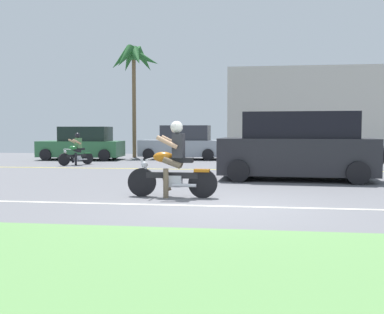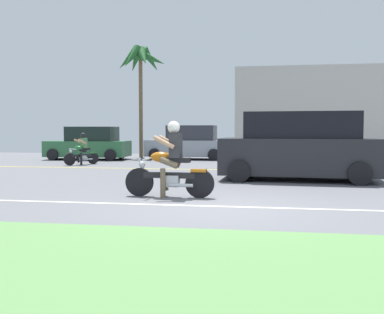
{
  "view_description": "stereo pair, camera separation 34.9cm",
  "coord_description": "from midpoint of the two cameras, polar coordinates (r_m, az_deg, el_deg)",
  "views": [
    {
      "loc": [
        0.55,
        -8.62,
        1.51
      ],
      "look_at": [
        -1.03,
        3.29,
        0.76
      ],
      "focal_mm": 41.98,
      "sensor_mm": 36.0,
      "label": 1
    },
    {
      "loc": [
        0.9,
        -8.57,
        1.51
      ],
      "look_at": [
        -1.03,
        3.29,
        0.76
      ],
      "focal_mm": 41.98,
      "sensor_mm": 36.0,
      "label": 2
    }
  ],
  "objects": [
    {
      "name": "motorcyclist_distant",
      "position": [
        19.46,
        -14.98,
        0.69
      ],
      "size": [
        1.05,
        1.33,
        1.35
      ],
      "color": "black",
      "rests_on": "ground"
    },
    {
      "name": "grass_median",
      "position": [
        4.79,
        -1.54,
        -14.37
      ],
      "size": [
        56.0,
        3.8,
        0.06
      ],
      "primitive_type": "cube",
      "color": "#5B8C4C",
      "rests_on": "ground"
    },
    {
      "name": "lane_line_far",
      "position": [
        16.61,
        5.05,
        -1.63
      ],
      "size": [
        50.4,
        0.12,
        0.01
      ],
      "primitive_type": "cube",
      "color": "yellow",
      "rests_on": "ground"
    },
    {
      "name": "suv_nearby",
      "position": [
        13.66,
        12.48,
        1.24
      ],
      "size": [
        4.75,
        2.43,
        2.0
      ],
      "color": "#232328",
      "rests_on": "ground"
    },
    {
      "name": "palm_tree_0",
      "position": [
        24.27,
        -7.84,
        11.8
      ],
      "size": [
        2.73,
        2.45,
        5.91
      ],
      "color": "brown",
      "rests_on": "ground"
    },
    {
      "name": "ground",
      "position": [
        11.72,
        3.98,
        -3.92
      ],
      "size": [
        56.0,
        30.0,
        0.04
      ],
      "primitive_type": "cube",
      "color": "slate"
    },
    {
      "name": "motorcyclist",
      "position": [
        9.89,
        -3.47,
        -1.04
      ],
      "size": [
        2.01,
        0.66,
        1.68
      ],
      "color": "black",
      "rests_on": "ground"
    },
    {
      "name": "parked_car_0",
      "position": [
        22.77,
        -14.16,
        1.57
      ],
      "size": [
        4.04,
        2.01,
        1.62
      ],
      "color": "#2D663D",
      "rests_on": "ground"
    },
    {
      "name": "building_far",
      "position": [
        29.82,
        14.3,
        5.66
      ],
      "size": [
        10.25,
        4.0,
        5.3
      ],
      "primitive_type": "cube",
      "color": "#BCB7AD",
      "rests_on": "ground"
    },
    {
      "name": "parked_car_1",
      "position": [
        22.49,
        -1.66,
        1.72
      ],
      "size": [
        4.09,
        1.95,
        1.69
      ],
      "color": "#8C939E",
      "rests_on": "ground"
    },
    {
      "name": "lane_line_near",
      "position": [
        8.8,
        2.76,
        -6.25
      ],
      "size": [
        50.4,
        0.12,
        0.01
      ],
      "primitive_type": "cube",
      "color": "silver",
      "rests_on": "ground"
    }
  ]
}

